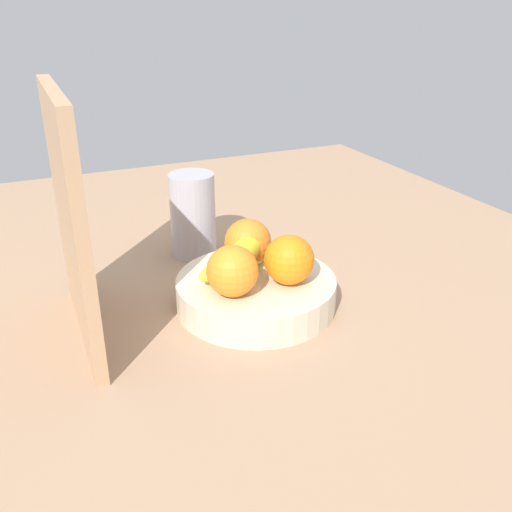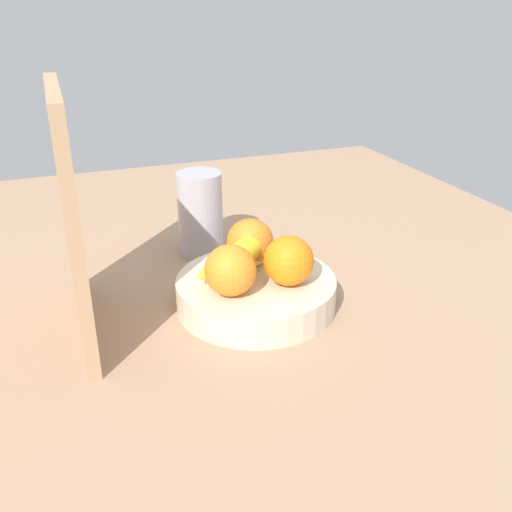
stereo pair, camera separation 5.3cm
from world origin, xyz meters
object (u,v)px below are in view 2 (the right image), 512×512
object	(u,v)px
orange_center	(230,270)
fruit_bowl	(256,292)
orange_front_right	(250,242)
cutting_board	(71,218)
banana_bunch	(242,256)
thermos_tumbler	(200,214)
orange_front_left	(289,261)

from	to	relation	value
orange_center	fruit_bowl	bearing A→B (deg)	-58.23
orange_front_right	fruit_bowl	bearing A→B (deg)	169.23
fruit_bowl	orange_front_right	world-z (taller)	orange_front_right
orange_center	cutting_board	xyz separation A→B (cm)	(6.19, 21.28, 9.02)
banana_bunch	thermos_tumbler	xyz separation A→B (cm)	(21.23, 1.04, 0.00)
thermos_tumbler	fruit_bowl	bearing A→B (deg)	-173.84
fruit_bowl	orange_front_right	xyz separation A→B (cm)	(5.70, -1.08, 6.47)
cutting_board	thermos_tumbler	xyz separation A→B (cm)	(20.83, -24.08, -9.86)
orange_center	banana_bunch	size ratio (longest dim) A/B	0.46
thermos_tumbler	orange_front_left	bearing A→B (deg)	-166.01
fruit_bowl	thermos_tumbler	distance (cm)	24.49
orange_front_left	banana_bunch	size ratio (longest dim) A/B	0.46
banana_bunch	thermos_tumbler	distance (cm)	21.25
cutting_board	thermos_tumbler	size ratio (longest dim) A/B	2.21
thermos_tumbler	banana_bunch	bearing A→B (deg)	-177.18
banana_bunch	thermos_tumbler	size ratio (longest dim) A/B	1.06
orange_front_left	orange_front_right	size ratio (longest dim) A/B	1.00
orange_front_right	orange_center	bearing A→B (deg)	144.45
banana_bunch	cutting_board	distance (cm)	26.99
orange_center	banana_bunch	distance (cm)	7.00
cutting_board	fruit_bowl	bearing A→B (deg)	-95.20
orange_front_left	banana_bunch	bearing A→B (deg)	44.51
orange_front_left	orange_front_right	xyz separation A→B (cm)	(9.01, 3.09, 0.00)
orange_front_left	orange_front_right	bearing A→B (deg)	18.93
fruit_bowl	banana_bunch	size ratio (longest dim) A/B	1.50
cutting_board	thermos_tumbler	bearing A→B (deg)	-48.18
orange_front_left	thermos_tumbler	world-z (taller)	thermos_tumbler
fruit_bowl	orange_front_left	size ratio (longest dim) A/B	3.27
banana_bunch	orange_center	bearing A→B (deg)	146.42
orange_front_right	thermos_tumbler	xyz separation A→B (cm)	(18.01, 3.64, -0.85)
fruit_bowl	orange_center	xyz separation A→B (cm)	(-3.32, 5.36, 6.47)
cutting_board	thermos_tumbler	distance (cm)	33.33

